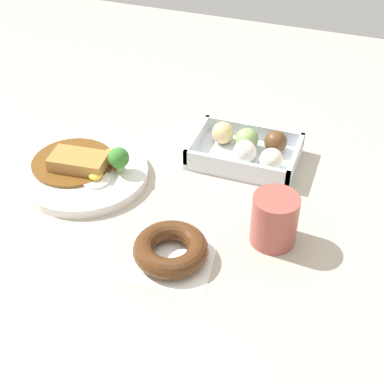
# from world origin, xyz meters

# --- Properties ---
(ground_plane) EXTENTS (1.60, 1.60, 0.00)m
(ground_plane) POSITION_xyz_m (0.00, 0.00, 0.00)
(ground_plane) COLOR #B2A893
(curry_plate) EXTENTS (0.24, 0.24, 0.07)m
(curry_plate) POSITION_xyz_m (0.12, 0.02, 0.02)
(curry_plate) COLOR white
(curry_plate) RESTS_ON ground_plane
(donut_box) EXTENTS (0.20, 0.14, 0.06)m
(donut_box) POSITION_xyz_m (-0.16, -0.13, 0.02)
(donut_box) COLOR silver
(donut_box) RESTS_ON ground_plane
(chocolate_ring_donut) EXTENTS (0.15, 0.15, 0.04)m
(chocolate_ring_donut) POSITION_xyz_m (-0.11, 0.17, 0.02)
(chocolate_ring_donut) COLOR white
(chocolate_ring_donut) RESTS_ON ground_plane
(coffee_mug) EXTENTS (0.08, 0.08, 0.09)m
(coffee_mug) POSITION_xyz_m (-0.25, 0.07, 0.04)
(coffee_mug) COLOR #9E4C42
(coffee_mug) RESTS_ON ground_plane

